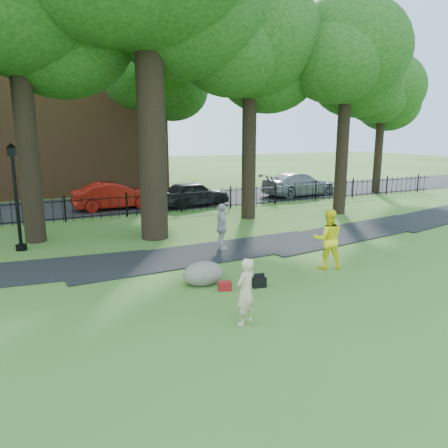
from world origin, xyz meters
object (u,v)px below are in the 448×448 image
woman (246,291)px  red_sedan (114,196)px  boulder (203,272)px  lamppost (16,199)px  man (328,239)px

woman → red_sedan: woman is taller
boulder → lamppost: (-4.74, 6.25, 1.58)m
woman → red_sedan: bearing=-115.1°
man → boulder: bearing=20.7°
lamppost → woman: bearing=-45.0°
woman → lamppost: (-4.57, 9.17, 1.15)m
woman → man: man is taller
red_sedan → man: bearing=-166.0°
woman → boulder: bearing=-117.0°
lamppost → red_sedan: size_ratio=0.86×
woman → man: bearing=-173.6°
man → lamppost: (-8.94, 6.63, 0.97)m
man → lamppost: 11.17m
boulder → red_sedan: 13.44m
boulder → red_sedan: (0.24, 13.43, 0.40)m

